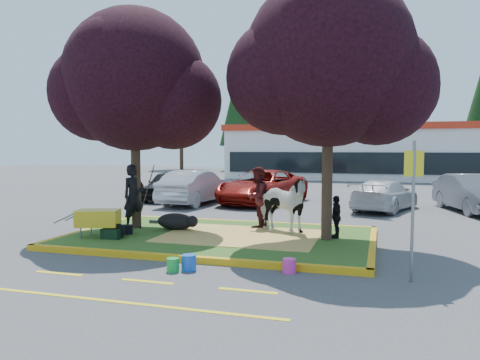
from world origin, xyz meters
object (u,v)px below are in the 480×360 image
(calf, at_px, (176,221))
(bucket_green, at_px, (173,265))
(wheelbarrow, at_px, (98,218))
(sign_post, at_px, (413,195))
(bucket_pink, at_px, (289,266))
(handler, at_px, (134,196))
(car_silver, at_px, (195,187))
(bucket_blue, at_px, (189,263))
(car_black, at_px, (169,185))
(cow, at_px, (280,204))

(calf, bearing_deg, bucket_green, -44.56)
(calf, relative_size, wheelbarrow, 0.58)
(sign_post, distance_m, bucket_green, 4.96)
(calf, height_order, bucket_pink, calf)
(handler, relative_size, bucket_pink, 6.43)
(bucket_pink, height_order, car_silver, car_silver)
(bucket_blue, bearing_deg, handler, 133.08)
(calf, height_order, bucket_blue, calf)
(handler, distance_m, sign_post, 8.24)
(car_black, bearing_deg, bucket_blue, -69.44)
(car_black, relative_size, car_silver, 0.90)
(cow, distance_m, bucket_green, 4.58)
(calf, xyz_separation_m, handler, (-1.31, -0.11, 0.71))
(sign_post, xyz_separation_m, bucket_pink, (-2.35, -0.04, -1.53))
(car_black, bearing_deg, bucket_green, -70.87)
(wheelbarrow, height_order, bucket_green, wheelbarrow)
(cow, bearing_deg, bucket_green, -173.79)
(cow, distance_m, calf, 3.12)
(cow, bearing_deg, car_black, 66.59)
(bucket_blue, bearing_deg, car_silver, 111.57)
(wheelbarrow, height_order, car_black, car_black)
(sign_post, xyz_separation_m, bucket_green, (-4.67, -0.63, -1.54))
(bucket_blue, bearing_deg, calf, 118.49)
(cow, relative_size, car_black, 0.45)
(cow, height_order, car_silver, cow)
(cow, xyz_separation_m, handler, (-4.33, -0.64, 0.16))
(bucket_pink, bearing_deg, bucket_blue, -168.66)
(car_silver, bearing_deg, sign_post, 134.52)
(car_black, bearing_deg, bucket_pink, -61.28)
(sign_post, bearing_deg, bucket_blue, 162.79)
(handler, bearing_deg, car_silver, 35.91)
(bucket_green, xyz_separation_m, bucket_blue, (0.28, 0.18, 0.03))
(bucket_pink, distance_m, car_black, 14.12)
(wheelbarrow, bearing_deg, car_silver, 78.42)
(bucket_pink, bearing_deg, handler, 149.92)
(sign_post, xyz_separation_m, car_silver, (-8.63, 10.27, -0.91))
(bucket_green, distance_m, bucket_blue, 0.34)
(cow, bearing_deg, sign_post, -114.11)
(bucket_pink, bearing_deg, sign_post, 0.95)
(car_silver, bearing_deg, handler, 102.25)
(handler, bearing_deg, bucket_pink, -91.94)
(bucket_pink, distance_m, bucket_blue, 2.08)
(wheelbarrow, height_order, car_silver, car_silver)
(handler, height_order, wheelbarrow, handler)
(handler, xyz_separation_m, bucket_pink, (5.29, -3.07, -0.96))
(bucket_blue, bearing_deg, car_black, 117.25)
(wheelbarrow, relative_size, sign_post, 0.73)
(handler, height_order, car_silver, handler)
(calf, distance_m, car_silver, 7.50)
(car_black, xyz_separation_m, car_silver, (1.90, -1.19, 0.05))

